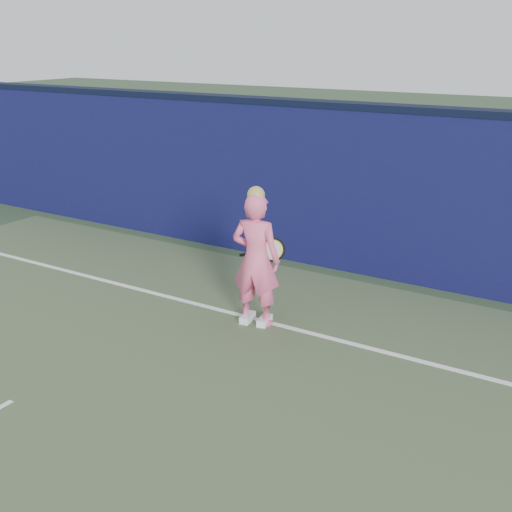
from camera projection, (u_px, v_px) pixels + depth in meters
The scene contains 4 objects.
backstop_wall at pixel (279, 182), 10.56m from camera, with size 24.00×0.40×2.50m, color #0D0E3B.
wall_cap at pixel (280, 101), 10.14m from camera, with size 24.00×0.42×0.10m, color black.
player at pixel (256, 259), 8.05m from camera, with size 0.69×0.51×1.81m.
racket at pixel (270, 250), 8.44m from camera, with size 0.62×0.23×0.34m.
Camera 1 is at (5.09, -2.56, 3.53)m, focal length 45.00 mm.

